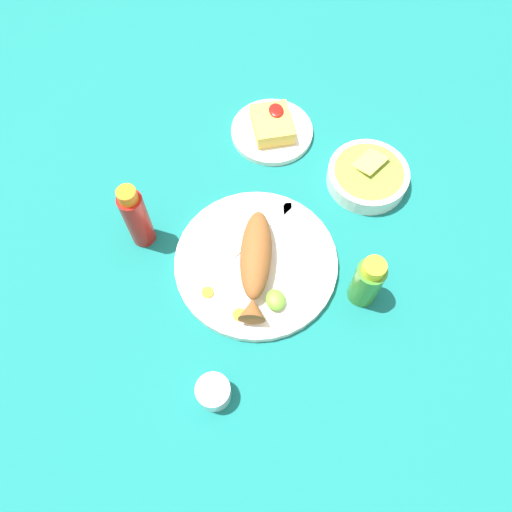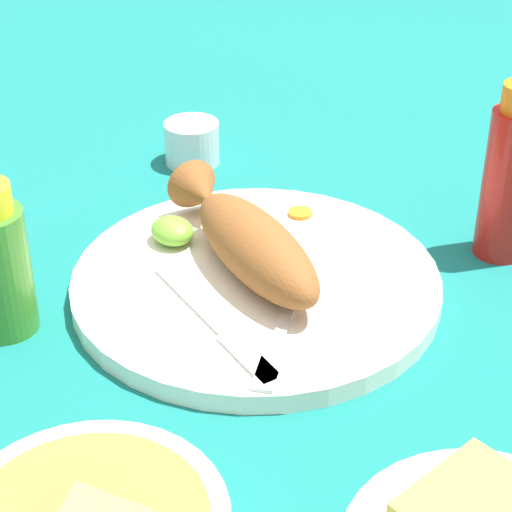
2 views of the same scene
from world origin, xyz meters
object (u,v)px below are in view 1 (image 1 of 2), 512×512
object	(u,v)px
hot_sauce_bottle_red	(136,217)
salt_cup	(214,392)
main_plate	(256,262)
side_plate_fries	(272,132)
guacamole_bowl	(368,176)
fork_far	(289,236)
hot_sauce_bottle_green	(367,282)
fried_fish	(256,261)
fork_near	(268,225)

from	to	relation	value
hot_sauce_bottle_red	salt_cup	size ratio (longest dim) A/B	2.76
main_plate	side_plate_fries	world-z (taller)	main_plate
main_plate	guacamole_bowl	size ratio (longest dim) A/B	1.87
main_plate	hot_sauce_bottle_red	bearing A→B (deg)	64.37
fork_far	hot_sauce_bottle_green	bearing A→B (deg)	-131.64
hot_sauce_bottle_green	salt_cup	xyz separation A→B (m)	(-0.14, 0.31, -0.04)
main_plate	hot_sauce_bottle_green	size ratio (longest dim) A/B	2.43
fork_far	salt_cup	distance (m)	0.35
fork_far	fried_fish	bearing A→B (deg)	134.94
salt_cup	guacamole_bowl	bearing A→B (deg)	-44.95
salt_cup	guacamole_bowl	distance (m)	0.56
hot_sauce_bottle_green	side_plate_fries	xyz separation A→B (m)	(0.43, 0.09, -0.06)
main_plate	guacamole_bowl	distance (m)	0.32
hot_sauce_bottle_green	fork_near	bearing A→B (deg)	40.82
hot_sauce_bottle_red	side_plate_fries	size ratio (longest dim) A/B	0.90
fried_fish	hot_sauce_bottle_red	distance (m)	0.25
main_plate	side_plate_fries	bearing A→B (deg)	-16.73
main_plate	salt_cup	xyz separation A→B (m)	(-0.24, 0.12, 0.01)
fork_near	hot_sauce_bottle_red	bearing A→B (deg)	138.37
hot_sauce_bottle_green	guacamole_bowl	distance (m)	0.27
main_plate	salt_cup	world-z (taller)	salt_cup
hot_sauce_bottle_red	fork_near	bearing A→B (deg)	-96.48
fork_far	side_plate_fries	size ratio (longest dim) A/B	0.98
main_plate	hot_sauce_bottle_green	xyz separation A→B (m)	(-0.10, -0.19, 0.05)
salt_cup	guacamole_bowl	xyz separation A→B (m)	(0.40, -0.40, 0.00)
hot_sauce_bottle_red	hot_sauce_bottle_green	size ratio (longest dim) A/B	1.26
main_plate	hot_sauce_bottle_green	world-z (taller)	hot_sauce_bottle_green
hot_sauce_bottle_green	salt_cup	size ratio (longest dim) A/B	2.19
hot_sauce_bottle_green	guacamole_bowl	size ratio (longest dim) A/B	0.77
main_plate	salt_cup	size ratio (longest dim) A/B	5.33
hot_sauce_bottle_red	guacamole_bowl	size ratio (longest dim) A/B	0.97
fried_fish	guacamole_bowl	world-z (taller)	fried_fish
main_plate	fork_near	world-z (taller)	fork_near
main_plate	fried_fish	bearing A→B (deg)	166.07
fried_fish	salt_cup	xyz separation A→B (m)	(-0.23, 0.12, -0.03)
fork_near	hot_sauce_bottle_green	distance (m)	0.24
hot_sauce_bottle_green	salt_cup	world-z (taller)	hot_sauce_bottle_green
fork_near	salt_cup	bearing A→B (deg)	-151.81
fork_near	hot_sauce_bottle_red	distance (m)	0.27
fork_far	hot_sauce_bottle_red	xyz separation A→B (m)	(0.06, 0.29, 0.06)
main_plate	hot_sauce_bottle_green	distance (m)	0.22
main_plate	fork_far	bearing A→B (deg)	-61.54
fried_fish	salt_cup	world-z (taller)	fried_fish
main_plate	guacamole_bowl	bearing A→B (deg)	-60.67
main_plate	fork_far	size ratio (longest dim) A/B	1.78
fried_fish	hot_sauce_bottle_green	size ratio (longest dim) A/B	1.75
fork_near	side_plate_fries	size ratio (longest dim) A/B	0.84
fried_fish	fork_near	world-z (taller)	fried_fish
fork_near	guacamole_bowl	xyz separation A→B (m)	(0.08, -0.24, 0.00)
fork_far	salt_cup	xyz separation A→B (m)	(-0.28, 0.20, 0.00)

